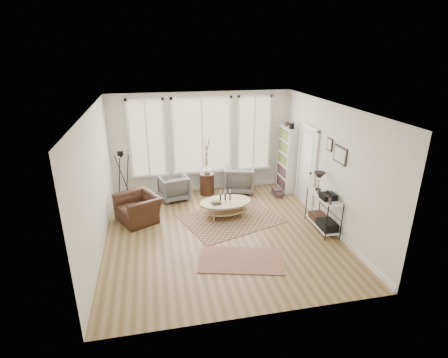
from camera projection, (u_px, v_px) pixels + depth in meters
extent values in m
plane|color=olive|center=(221.00, 233.00, 8.13)|extent=(5.50, 5.50, 0.00)
plane|color=white|center=(220.00, 107.00, 7.10)|extent=(5.50, 5.50, 0.00)
cube|color=silver|center=(202.00, 143.00, 10.13)|extent=(5.20, 0.04, 2.90)
cube|color=silver|center=(257.00, 237.00, 5.10)|extent=(5.20, 0.04, 2.90)
cube|color=silver|center=(96.00, 183.00, 7.12)|extent=(0.04, 5.50, 2.90)
cube|color=silver|center=(330.00, 166.00, 8.11)|extent=(0.04, 5.50, 2.90)
cube|color=white|center=(203.00, 187.00, 10.61)|extent=(5.10, 0.04, 0.12)
cube|color=white|center=(324.00, 220.00, 8.60)|extent=(0.03, 5.40, 0.12)
cube|color=tan|center=(202.00, 136.00, 10.04)|extent=(1.60, 0.03, 2.10)
cube|color=tan|center=(147.00, 139.00, 9.74)|extent=(0.90, 0.03, 2.10)
cube|color=tan|center=(254.00, 133.00, 10.34)|extent=(0.90, 0.03, 2.10)
cube|color=white|center=(202.00, 136.00, 10.02)|extent=(1.74, 0.06, 2.24)
cube|color=white|center=(147.00, 139.00, 9.73)|extent=(1.04, 0.06, 2.24)
cube|color=white|center=(254.00, 134.00, 10.32)|extent=(1.04, 0.06, 2.24)
cube|color=white|center=(203.00, 172.00, 10.39)|extent=(4.10, 0.12, 0.06)
cube|color=silver|center=(307.00, 167.00, 9.30)|extent=(0.04, 0.88, 2.10)
cube|color=white|center=(307.00, 158.00, 9.21)|extent=(0.01, 0.55, 1.20)
cube|color=white|center=(314.00, 173.00, 8.85)|extent=(0.06, 0.08, 2.18)
cube|color=white|center=(299.00, 162.00, 9.75)|extent=(0.06, 0.08, 2.18)
cube|color=white|center=(310.00, 127.00, 8.91)|extent=(0.06, 1.06, 0.08)
sphere|color=black|center=(310.00, 173.00, 9.01)|extent=(0.06, 0.06, 0.06)
cube|color=white|center=(292.00, 163.00, 9.92)|extent=(0.30, 0.03, 1.90)
cube|color=white|center=(282.00, 155.00, 10.67)|extent=(0.30, 0.03, 1.90)
cube|color=white|center=(291.00, 159.00, 10.32)|extent=(0.02, 0.85, 1.90)
cube|color=white|center=(287.00, 159.00, 10.29)|extent=(0.30, 0.81, 1.90)
cube|color=brown|center=(287.00, 159.00, 10.29)|extent=(0.24, 0.75, 1.76)
cube|color=black|center=(292.00, 126.00, 9.74)|extent=(0.12, 0.10, 0.16)
sphere|color=#3B2115|center=(287.00, 124.00, 10.07)|extent=(0.14, 0.14, 0.14)
cube|color=white|center=(322.00, 224.00, 8.27)|extent=(0.37, 1.07, 0.03)
cube|color=white|center=(325.00, 197.00, 8.02)|extent=(0.37, 1.07, 0.02)
cylinder|color=black|center=(327.00, 224.00, 7.64)|extent=(0.02, 0.02, 0.85)
cylinder|color=black|center=(342.00, 222.00, 7.71)|extent=(0.02, 0.02, 0.85)
cylinder|color=black|center=(306.00, 204.00, 8.61)|extent=(0.02, 0.02, 0.85)
cylinder|color=black|center=(320.00, 203.00, 8.68)|extent=(0.02, 0.02, 0.85)
cylinder|color=black|center=(318.00, 189.00, 8.32)|extent=(0.14, 0.14, 0.02)
cylinder|color=black|center=(319.00, 184.00, 8.27)|extent=(0.02, 0.02, 0.30)
cone|color=black|center=(319.00, 176.00, 8.20)|extent=(0.28, 0.28, 0.18)
cube|color=black|center=(328.00, 196.00, 7.85)|extent=(0.32, 0.30, 0.13)
cube|color=black|center=(327.00, 225.00, 8.00)|extent=(0.32, 0.45, 0.20)
cube|color=#3B2115|center=(318.00, 217.00, 8.44)|extent=(0.32, 0.40, 0.16)
cube|color=black|center=(330.00, 201.00, 7.58)|extent=(0.02, 0.10, 0.14)
cube|color=black|center=(319.00, 192.00, 8.08)|extent=(0.02, 0.10, 0.12)
cube|color=black|center=(340.00, 155.00, 7.60)|extent=(0.03, 0.52, 0.38)
cube|color=silver|center=(340.00, 155.00, 7.60)|extent=(0.01, 0.44, 0.30)
cube|color=black|center=(330.00, 145.00, 8.02)|extent=(0.03, 0.24, 0.30)
cube|color=silver|center=(329.00, 145.00, 8.02)|extent=(0.01, 0.18, 0.24)
cube|color=brown|center=(231.00, 219.00, 8.77)|extent=(2.69, 2.34, 0.01)
cube|color=maroon|center=(241.00, 260.00, 7.07)|extent=(1.87, 1.33, 0.01)
ellipsoid|color=tan|center=(226.00, 209.00, 8.85)|extent=(1.19, 0.82, 0.03)
ellipsoid|color=tan|center=(226.00, 202.00, 8.78)|extent=(1.39, 0.96, 0.04)
cylinder|color=tan|center=(213.00, 214.00, 8.59)|extent=(0.04, 0.04, 0.38)
cylinder|color=tan|center=(242.00, 212.00, 8.73)|extent=(0.04, 0.04, 0.38)
cylinder|color=tan|center=(210.00, 207.00, 8.97)|extent=(0.04, 0.04, 0.38)
cylinder|color=tan|center=(238.00, 205.00, 9.11)|extent=(0.04, 0.04, 0.38)
cylinder|color=black|center=(220.00, 197.00, 8.76)|extent=(0.04, 0.04, 0.19)
cylinder|color=black|center=(225.00, 197.00, 8.79)|extent=(0.04, 0.04, 0.19)
cylinder|color=black|center=(230.00, 197.00, 8.81)|extent=(0.04, 0.04, 0.19)
cube|color=#2C4E2F|center=(217.00, 202.00, 8.63)|extent=(0.23, 0.17, 0.06)
imported|color=slate|center=(174.00, 187.00, 9.82)|extent=(0.91, 0.92, 0.70)
imported|color=slate|center=(239.00, 179.00, 10.33)|extent=(1.04, 1.06, 0.79)
cylinder|color=#3B2115|center=(207.00, 184.00, 10.17)|extent=(0.42, 0.42, 0.63)
imported|color=silver|center=(207.00, 170.00, 10.04)|extent=(0.27, 0.27, 0.23)
imported|color=#3B2115|center=(138.00, 208.00, 8.60)|extent=(1.31, 1.25, 0.66)
cylinder|color=black|center=(121.00, 156.00, 9.12)|extent=(0.06, 0.06, 0.06)
cube|color=black|center=(120.00, 154.00, 9.09)|extent=(0.15, 0.11, 0.11)
cylinder|color=black|center=(120.00, 154.00, 9.02)|extent=(0.06, 0.08, 0.06)
cube|color=brown|center=(277.00, 192.00, 10.16)|extent=(0.26, 0.33, 0.20)
cube|color=brown|center=(279.00, 195.00, 10.03)|extent=(0.22, 0.26, 0.14)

